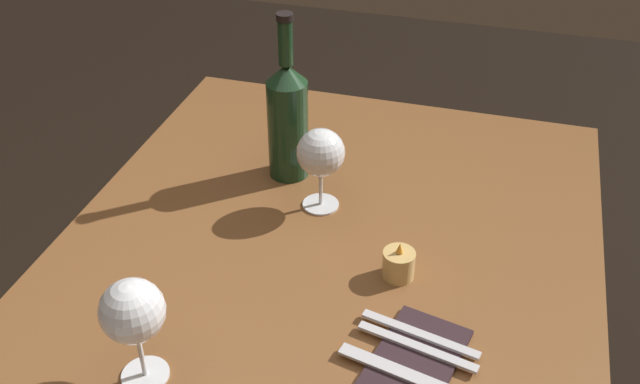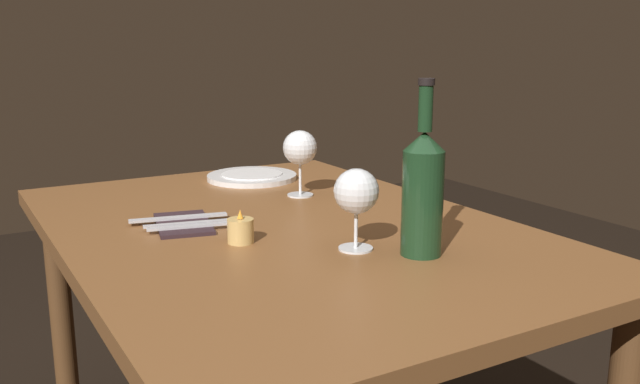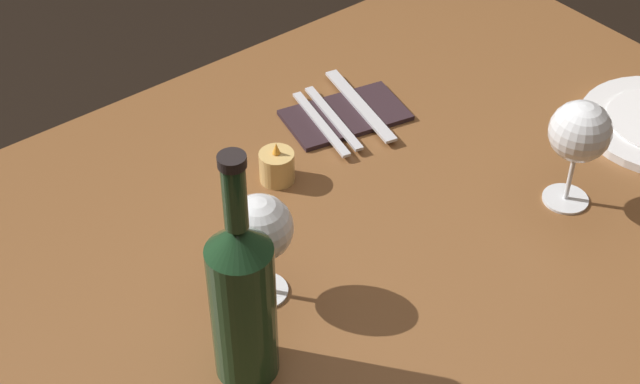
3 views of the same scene
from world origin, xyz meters
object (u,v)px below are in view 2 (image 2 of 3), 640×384
(table_knife, at_px, (178,218))
(wine_bottle, at_px, (423,190))
(wine_glass_right, at_px, (300,149))
(dinner_plate, at_px, (252,177))
(fork_outer, at_px, (191,226))
(votive_candle, at_px, (241,231))
(wine_glass_left, at_px, (356,193))
(folded_napkin, at_px, (183,224))
(fork_inner, at_px, (187,223))

(table_knife, bearing_deg, wine_bottle, -144.42)
(wine_glass_right, relative_size, dinner_plate, 0.66)
(wine_glass_right, distance_m, fork_outer, 0.40)
(fork_outer, height_order, table_knife, same)
(wine_bottle, bearing_deg, votive_candle, 47.80)
(wine_glass_left, xyz_separation_m, dinner_plate, (0.70, -0.10, -0.10))
(wine_glass_left, distance_m, fork_outer, 0.37)
(wine_bottle, xyz_separation_m, dinner_plate, (0.78, -0.01, -0.11))
(votive_candle, distance_m, fork_outer, 0.14)
(votive_candle, relative_size, table_knife, 0.32)
(wine_glass_left, relative_size, votive_candle, 2.33)
(wine_glass_right, height_order, folded_napkin, wine_glass_right)
(wine_glass_right, xyz_separation_m, fork_inner, (-0.15, 0.35, -0.11))
(fork_outer, bearing_deg, votive_candle, -155.85)
(wine_glass_left, bearing_deg, table_knife, 32.64)
(table_knife, bearing_deg, wine_glass_left, -147.36)
(votive_candle, xyz_separation_m, fork_outer, (0.13, 0.06, -0.01))
(votive_candle, xyz_separation_m, dinner_plate, (0.55, -0.27, -0.02))
(fork_inner, bearing_deg, wine_glass_right, -67.41)
(votive_candle, relative_size, folded_napkin, 0.32)
(wine_bottle, relative_size, fork_outer, 1.80)
(dinner_plate, relative_size, folded_napkin, 1.21)
(dinner_plate, height_order, folded_napkin, dinner_plate)
(votive_candle, distance_m, folded_napkin, 0.19)
(votive_candle, bearing_deg, wine_glass_right, -44.68)
(wine_glass_left, xyz_separation_m, wine_glass_right, (0.45, -0.12, 0.01))
(wine_glass_right, xyz_separation_m, votive_candle, (-0.30, 0.29, -0.10))
(fork_outer, bearing_deg, wine_bottle, -138.85)
(wine_glass_left, relative_size, folded_napkin, 0.75)
(wine_glass_left, distance_m, wine_glass_right, 0.46)
(wine_glass_left, distance_m, wine_bottle, 0.12)
(wine_glass_right, distance_m, votive_candle, 0.43)
(wine_bottle, xyz_separation_m, table_knife, (0.44, 0.32, -0.11))
(dinner_plate, height_order, fork_inner, dinner_plate)
(wine_bottle, height_order, fork_outer, wine_bottle)
(folded_napkin, xyz_separation_m, table_knife, (0.03, 0.00, 0.01))
(wine_glass_right, relative_size, fork_outer, 0.93)
(dinner_plate, distance_m, table_knife, 0.47)
(dinner_plate, height_order, table_knife, dinner_plate)
(wine_bottle, relative_size, dinner_plate, 1.28)
(wine_glass_right, distance_m, dinner_plate, 0.27)
(folded_napkin, bearing_deg, wine_glass_left, -145.02)
(wine_bottle, height_order, dinner_plate, wine_bottle)
(folded_napkin, bearing_deg, wine_glass_right, -70.98)
(wine_glass_left, distance_m, dinner_plate, 0.71)
(fork_outer, bearing_deg, fork_inner, 0.00)
(wine_bottle, height_order, fork_inner, wine_bottle)
(dinner_plate, bearing_deg, wine_glass_left, 171.65)
(folded_napkin, bearing_deg, wine_bottle, -142.49)
(wine_glass_left, bearing_deg, votive_candle, 48.92)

